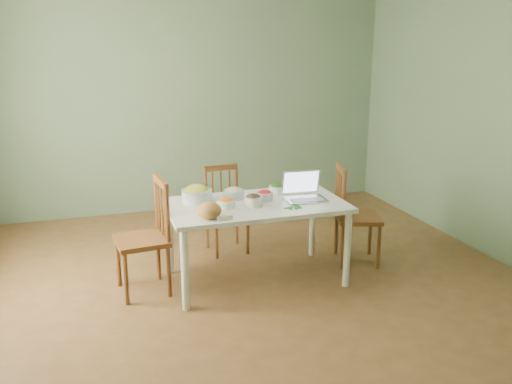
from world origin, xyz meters
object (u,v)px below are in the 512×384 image
object	(u,v)px
laptop	(306,187)
chair_far	(227,211)
chair_right	(358,215)
bread_boule	(209,211)
dining_table	(256,242)
chair_left	(141,237)
bowl_squash	(197,194)

from	to	relation	value
laptop	chair_far	bearing A→B (deg)	127.29
chair_right	bread_boule	distance (m)	1.62
chair_far	bread_boule	bearing A→B (deg)	-116.48
chair_right	dining_table	bearing A→B (deg)	111.68
chair_far	chair_left	world-z (taller)	chair_left
dining_table	bread_boule	distance (m)	0.71
bread_boule	bowl_squash	size ratio (longest dim) A/B	0.75
dining_table	laptop	bearing A→B (deg)	-7.28
chair_far	bowl_squash	bearing A→B (deg)	-131.04
dining_table	bread_boule	world-z (taller)	bread_boule
dining_table	laptop	xyz separation A→B (m)	(0.45, -0.06, 0.48)
dining_table	chair_left	world-z (taller)	chair_left
chair_left	bread_boule	world-z (taller)	chair_left
dining_table	bowl_squash	world-z (taller)	bowl_squash
bread_boule	bowl_squash	world-z (taller)	bowl_squash
chair_left	laptop	world-z (taller)	chair_left
laptop	bowl_squash	bearing A→B (deg)	170.05
chair_far	chair_right	distance (m)	1.31
chair_left	chair_far	bearing A→B (deg)	120.79
dining_table	chair_left	distance (m)	1.01
chair_far	chair_right	size ratio (longest dim) A/B	0.91
chair_left	laptop	distance (m)	1.49
bowl_squash	laptop	xyz separation A→B (m)	(0.93, -0.24, 0.05)
bread_boule	laptop	distance (m)	0.96
chair_far	bowl_squash	size ratio (longest dim) A/B	3.28
chair_far	chair_left	bearing A→B (deg)	-148.31
chair_left	laptop	xyz separation A→B (m)	(1.44, -0.12, 0.35)
bread_boule	bowl_squash	distance (m)	0.47
chair_far	bowl_squash	xyz separation A→B (m)	(-0.41, -0.56, 0.37)
chair_right	bread_boule	world-z (taller)	chair_right
bread_boule	laptop	xyz separation A→B (m)	(0.93, 0.23, 0.06)
chair_far	bread_boule	world-z (taller)	chair_far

